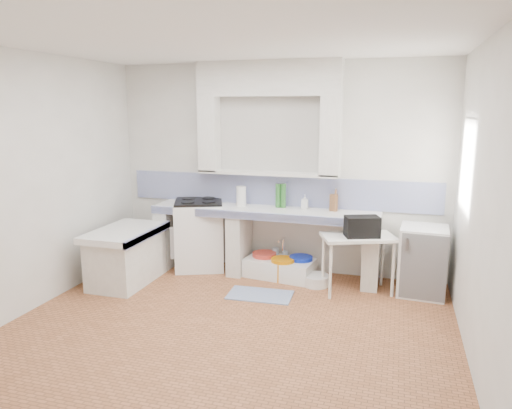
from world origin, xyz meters
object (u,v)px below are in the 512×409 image
(stove, at_px, (199,235))
(fridge, at_px, (423,261))
(side_table, at_px, (357,264))
(sink, at_px, (280,269))

(stove, bearing_deg, fridge, -25.00)
(side_table, height_order, fridge, fridge)
(stove, relative_size, sink, 1.04)
(stove, distance_m, side_table, 2.22)
(sink, xyz_separation_m, fridge, (1.77, -0.09, 0.31))
(side_table, relative_size, fridge, 1.03)
(stove, relative_size, fridge, 1.12)
(sink, height_order, fridge, fridge)
(stove, xyz_separation_m, side_table, (2.19, -0.30, -0.11))
(sink, bearing_deg, stove, -174.12)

